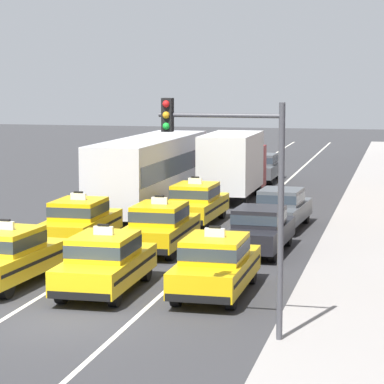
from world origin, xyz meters
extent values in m
plane|color=#353538|center=(0.00, 0.00, 0.00)|extent=(160.00, 160.00, 0.00)
cube|color=silver|center=(-1.60, 20.00, 0.00)|extent=(0.14, 80.00, 0.01)
cube|color=silver|center=(1.60, 20.00, 0.00)|extent=(0.14, 80.00, 0.01)
cube|color=#9E9993|center=(7.20, 15.00, 0.07)|extent=(4.00, 90.00, 0.15)
cylinder|color=black|center=(-3.69, 4.90, 0.32)|extent=(0.28, 0.65, 0.64)
cylinder|color=black|center=(-2.22, 4.80, 0.32)|extent=(0.28, 0.65, 0.64)
cylinder|color=black|center=(-2.42, 1.75, 0.32)|extent=(0.28, 0.65, 0.64)
cube|color=yellow|center=(-3.06, 3.32, 0.67)|extent=(2.08, 4.61, 0.70)
cube|color=black|center=(-3.06, 3.32, 0.72)|extent=(2.08, 4.25, 0.10)
cube|color=yellow|center=(-3.06, 3.17, 1.34)|extent=(1.73, 2.20, 0.64)
cube|color=#2D3842|center=(-3.06, 3.17, 1.34)|extent=(1.75, 2.22, 0.35)
cube|color=white|center=(-3.06, 3.17, 1.78)|extent=(0.57, 0.16, 0.24)
cube|color=black|center=(-3.06, 3.17, 1.93)|extent=(0.33, 0.13, 0.06)
cube|color=black|center=(-2.91, 5.53, 0.42)|extent=(1.72, 0.25, 0.20)
cylinder|color=black|center=(-3.93, 11.11, 0.32)|extent=(0.25, 0.64, 0.64)
cylinder|color=black|center=(-2.45, 11.13, 0.32)|extent=(0.25, 0.64, 0.64)
cylinder|color=black|center=(-3.88, 8.05, 0.32)|extent=(0.25, 0.64, 0.64)
cylinder|color=black|center=(-2.41, 8.07, 0.32)|extent=(0.25, 0.64, 0.64)
cube|color=yellow|center=(-3.17, 9.59, 0.67)|extent=(1.86, 4.53, 0.70)
cube|color=black|center=(-3.17, 9.59, 0.72)|extent=(1.88, 4.17, 0.10)
cube|color=yellow|center=(-3.16, 9.44, 1.34)|extent=(1.63, 2.12, 0.64)
cube|color=#2D3842|center=(-3.16, 9.44, 1.34)|extent=(1.65, 2.14, 0.35)
cube|color=white|center=(-3.16, 9.44, 1.78)|extent=(0.56, 0.13, 0.24)
cube|color=black|center=(-3.16, 9.44, 1.93)|extent=(0.32, 0.11, 0.06)
cube|color=black|center=(-3.20, 11.80, 0.42)|extent=(1.71, 0.16, 0.20)
cube|color=black|center=(-3.13, 7.38, 0.42)|extent=(1.71, 0.16, 0.20)
cylinder|color=black|center=(-4.06, 21.94, 0.32)|extent=(0.25, 0.64, 0.64)
cylinder|color=black|center=(-2.06, 21.91, 0.32)|extent=(0.25, 0.64, 0.64)
cylinder|color=black|center=(-4.18, 15.23, 0.32)|extent=(0.25, 0.64, 0.64)
cylinder|color=black|center=(-2.18, 15.19, 0.32)|extent=(0.25, 0.64, 0.64)
cube|color=silver|center=(-3.12, 18.57, 1.77)|extent=(2.70, 11.24, 2.90)
cube|color=#2D3842|center=(-3.12, 18.57, 2.02)|extent=(2.71, 10.79, 0.84)
cube|color=black|center=(-3.02, 24.12, 2.97)|extent=(2.13, 0.12, 0.36)
cylinder|color=black|center=(-3.72, 29.13, 0.32)|extent=(0.24, 0.64, 0.64)
cylinder|color=black|center=(-2.28, 29.13, 0.32)|extent=(0.24, 0.64, 0.64)
cylinder|color=black|center=(-3.73, 26.29, 0.32)|extent=(0.24, 0.64, 0.64)
cylinder|color=black|center=(-2.28, 26.29, 0.32)|extent=(0.24, 0.64, 0.64)
cube|color=silver|center=(-3.00, 27.71, 0.65)|extent=(1.77, 4.30, 0.66)
cube|color=silver|center=(-3.00, 27.61, 1.28)|extent=(1.56, 1.90, 0.60)
cube|color=#2D3842|center=(-3.00, 27.61, 1.28)|extent=(1.58, 1.92, 0.33)
cylinder|color=black|center=(-0.78, 4.68, 0.32)|extent=(0.25, 0.64, 0.64)
cylinder|color=black|center=(0.70, 4.70, 0.32)|extent=(0.25, 0.64, 0.64)
cylinder|color=black|center=(-0.74, 1.62, 0.32)|extent=(0.25, 0.64, 0.64)
cylinder|color=black|center=(0.74, 1.64, 0.32)|extent=(0.25, 0.64, 0.64)
cube|color=yellow|center=(-0.02, 3.16, 0.67)|extent=(1.86, 4.52, 0.70)
cube|color=black|center=(-0.02, 3.16, 0.72)|extent=(1.87, 4.16, 0.10)
cube|color=yellow|center=(-0.02, 3.01, 1.34)|extent=(1.63, 2.12, 0.64)
cube|color=#2D3842|center=(-0.02, 3.01, 1.34)|extent=(1.65, 2.14, 0.35)
cube|color=white|center=(-0.02, 3.01, 1.78)|extent=(0.56, 0.13, 0.24)
cube|color=black|center=(-0.02, 3.01, 1.93)|extent=(0.32, 0.11, 0.06)
cube|color=black|center=(-0.05, 5.37, 0.42)|extent=(1.71, 0.16, 0.20)
cube|color=black|center=(0.01, 0.95, 0.42)|extent=(1.71, 0.16, 0.20)
cylinder|color=black|center=(-0.81, 10.76, 0.32)|extent=(0.24, 0.64, 0.64)
cylinder|color=black|center=(0.67, 10.76, 0.32)|extent=(0.24, 0.64, 0.64)
cylinder|color=black|center=(-0.82, 7.70, 0.32)|extent=(0.24, 0.64, 0.64)
cylinder|color=black|center=(0.66, 7.70, 0.32)|extent=(0.24, 0.64, 0.64)
cube|color=yellow|center=(-0.07, 9.23, 0.67)|extent=(1.81, 4.51, 0.70)
cube|color=black|center=(-0.07, 9.23, 0.72)|extent=(1.83, 4.15, 0.10)
cube|color=yellow|center=(-0.08, 9.08, 1.34)|extent=(1.61, 2.11, 0.64)
cube|color=#2D3842|center=(-0.08, 9.08, 1.34)|extent=(1.63, 2.13, 0.35)
cube|color=white|center=(-0.08, 9.08, 1.78)|extent=(0.56, 0.12, 0.24)
cube|color=black|center=(-0.08, 9.08, 1.93)|extent=(0.32, 0.11, 0.06)
cube|color=black|center=(-0.07, 11.44, 0.42)|extent=(1.71, 0.15, 0.20)
cube|color=black|center=(-0.08, 7.02, 0.42)|extent=(1.71, 0.15, 0.20)
cylinder|color=black|center=(-0.88, 16.60, 0.32)|extent=(0.25, 0.65, 0.64)
cylinder|color=black|center=(0.60, 16.57, 0.32)|extent=(0.25, 0.65, 0.64)
cylinder|color=black|center=(-0.95, 13.54, 0.32)|extent=(0.25, 0.65, 0.64)
cylinder|color=black|center=(0.53, 13.51, 0.32)|extent=(0.25, 0.65, 0.64)
cube|color=yellow|center=(-0.18, 15.06, 0.67)|extent=(1.90, 4.54, 0.70)
cube|color=black|center=(-0.18, 15.06, 0.72)|extent=(1.91, 4.18, 0.10)
cube|color=yellow|center=(-0.18, 14.91, 1.34)|extent=(1.65, 2.13, 0.64)
cube|color=#2D3842|center=(-0.18, 14.91, 1.34)|extent=(1.67, 2.16, 0.35)
cube|color=white|center=(-0.18, 14.91, 1.78)|extent=(0.56, 0.13, 0.24)
cube|color=black|center=(-0.18, 14.91, 1.93)|extent=(0.32, 0.12, 0.06)
cube|color=black|center=(-0.13, 17.27, 0.42)|extent=(1.71, 0.18, 0.20)
cube|color=black|center=(-0.22, 12.85, 0.42)|extent=(1.71, 0.18, 0.20)
cylinder|color=black|center=(-0.93, 23.88, 0.32)|extent=(0.24, 0.64, 0.64)
cylinder|color=black|center=(0.97, 23.89, 0.32)|extent=(0.24, 0.64, 0.64)
cylinder|color=black|center=(-0.92, 19.98, 0.32)|extent=(0.24, 0.64, 0.64)
cylinder|color=black|center=(0.98, 19.99, 0.32)|extent=(0.24, 0.64, 0.64)
cube|color=maroon|center=(0.01, 24.86, 1.37)|extent=(2.11, 2.21, 2.10)
cube|color=#2D3842|center=(0.01, 25.93, 1.67)|extent=(1.93, 0.07, 0.76)
cube|color=silver|center=(0.03, 21.60, 1.92)|extent=(2.32, 5.21, 2.70)
cylinder|color=black|center=(-0.49, 31.42, 0.32)|extent=(0.25, 0.64, 0.64)
cylinder|color=black|center=(0.95, 31.39, 0.32)|extent=(0.25, 0.64, 0.64)
cylinder|color=black|center=(-0.55, 28.59, 0.32)|extent=(0.25, 0.64, 0.64)
cylinder|color=black|center=(0.89, 28.56, 0.32)|extent=(0.25, 0.64, 0.64)
cube|color=#4C5156|center=(0.20, 29.99, 0.65)|extent=(1.85, 4.34, 0.66)
cube|color=#4C5156|center=(0.20, 29.89, 1.28)|extent=(1.60, 1.93, 0.60)
cube|color=#2D3842|center=(0.20, 29.89, 1.28)|extent=(1.62, 1.95, 0.33)
cylinder|color=black|center=(2.34, 5.11, 0.32)|extent=(0.24, 0.64, 0.64)
cylinder|color=black|center=(3.81, 5.10, 0.32)|extent=(0.24, 0.64, 0.64)
cylinder|color=black|center=(2.33, 2.05, 0.32)|extent=(0.24, 0.64, 0.64)
cylinder|color=black|center=(3.80, 2.04, 0.32)|extent=(0.24, 0.64, 0.64)
cube|color=yellow|center=(3.07, 3.57, 0.67)|extent=(1.82, 4.51, 0.70)
cube|color=black|center=(3.07, 3.57, 0.72)|extent=(1.84, 4.15, 0.10)
cube|color=yellow|center=(3.07, 3.42, 1.34)|extent=(1.61, 2.11, 0.64)
cube|color=#2D3842|center=(3.07, 3.42, 1.34)|extent=(1.63, 2.13, 0.35)
cube|color=white|center=(3.07, 3.42, 1.78)|extent=(0.56, 0.12, 0.24)
cube|color=black|center=(3.07, 3.42, 1.93)|extent=(0.32, 0.11, 0.06)
cube|color=black|center=(3.08, 5.78, 0.42)|extent=(1.71, 0.15, 0.20)
cube|color=black|center=(3.06, 1.36, 0.42)|extent=(1.71, 0.15, 0.20)
cylinder|color=black|center=(2.66, 11.13, 0.32)|extent=(0.27, 0.65, 0.64)
cylinder|color=black|center=(4.10, 11.07, 0.32)|extent=(0.27, 0.65, 0.64)
cylinder|color=black|center=(2.54, 8.30, 0.32)|extent=(0.27, 0.65, 0.64)
cylinder|color=black|center=(3.98, 8.24, 0.32)|extent=(0.27, 0.65, 0.64)
cube|color=black|center=(3.32, 9.68, 0.65)|extent=(1.94, 4.37, 0.66)
cube|color=black|center=(3.32, 9.58, 1.28)|extent=(1.64, 1.97, 0.60)
cube|color=#2D3842|center=(3.32, 9.58, 1.28)|extent=(1.66, 1.99, 0.33)
cylinder|color=black|center=(2.76, 16.22, 0.32)|extent=(0.28, 0.65, 0.64)
cylinder|color=black|center=(4.20, 16.13, 0.32)|extent=(0.28, 0.65, 0.64)
cylinder|color=black|center=(2.57, 13.39, 0.32)|extent=(0.28, 0.65, 0.64)
cylinder|color=black|center=(4.01, 13.29, 0.32)|extent=(0.28, 0.65, 0.64)
cube|color=#4C5156|center=(3.39, 14.76, 0.65)|extent=(2.03, 4.40, 0.66)
cube|color=#4C5156|center=(3.38, 14.66, 1.28)|extent=(1.68, 2.00, 0.60)
cube|color=#2D3842|center=(3.38, 14.66, 1.28)|extent=(1.70, 2.02, 0.33)
cylinder|color=#47474C|center=(5.45, -0.77, 2.75)|extent=(0.14, 0.14, 5.50)
cylinder|color=#47474C|center=(4.05, -0.77, 5.20)|extent=(2.80, 0.10, 0.10)
cube|color=black|center=(2.85, -0.77, 5.20)|extent=(0.24, 0.24, 0.76)
sphere|color=red|center=(2.85, -0.90, 5.45)|extent=(0.16, 0.16, 0.16)
sphere|color=orange|center=(2.85, -0.90, 5.20)|extent=(0.16, 0.16, 0.16)
sphere|color=green|center=(2.85, -0.90, 4.95)|extent=(0.16, 0.16, 0.16)
camera|label=1|loc=(8.10, -20.45, 6.14)|focal=84.21mm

